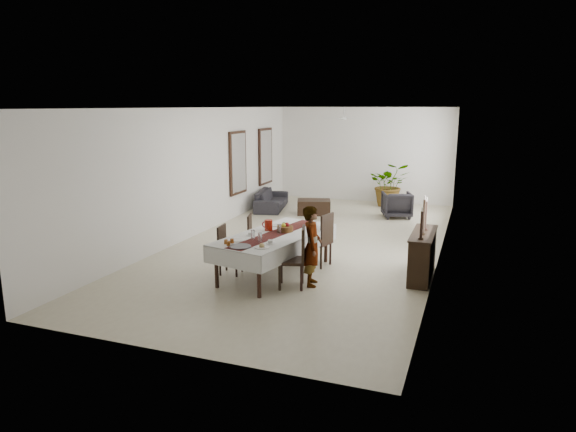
{
  "coord_description": "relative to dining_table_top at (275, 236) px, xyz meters",
  "views": [
    {
      "loc": [
        3.61,
        -11.42,
        3.25
      ],
      "look_at": [
        0.1,
        -1.85,
        1.05
      ],
      "focal_mm": 32.0,
      "sensor_mm": 36.0,
      "label": 1
    }
  ],
  "objects": [
    {
      "name": "saucer_right",
      "position": [
        0.18,
        -0.69,
        0.04
      ],
      "size": [
        0.16,
        0.16,
        0.01
      ],
      "primitive_type": "cylinder",
      "color": "white",
      "rests_on": "tablecloth_top"
    },
    {
      "name": "chair_right_far_back",
      "position": [
        0.82,
        0.77,
        0.04
      ],
      "size": [
        0.15,
        0.47,
        0.6
      ],
      "primitive_type": "cube",
      "rotation": [
        0.0,
        0.0,
        1.33
      ],
      "color": "black",
      "rests_on": "chair_right_far_seat"
    },
    {
      "name": "candlestick_mid_base",
      "position": [
        2.73,
        0.6,
        0.14
      ],
      "size": [
        0.1,
        0.1,
        0.03
      ],
      "primitive_type": "cylinder",
      "color": "black",
      "rests_on": "sideboard_top"
    },
    {
      "name": "chair_left_near_leg_fr",
      "position": [
        -0.97,
        -0.47,
        -0.57
      ],
      "size": [
        0.04,
        0.04,
        0.4
      ],
      "primitive_type": "cylinder",
      "rotation": [
        0.0,
        0.0,
        0.1
      ],
      "color": "black",
      "rests_on": "floor"
    },
    {
      "name": "wall_back",
      "position": [
        -0.05,
        8.45,
        0.82
      ],
      "size": [
        6.0,
        0.02,
        3.2
      ],
      "primitive_type": "cube",
      "color": "white",
      "rests_on": "floor"
    },
    {
      "name": "table_runner",
      "position": [
        0.0,
        0.0,
        0.04
      ],
      "size": [
        0.92,
        2.69,
        0.0
      ],
      "primitive_type": "cube",
      "rotation": [
        0.0,
        0.0,
        -0.21
      ],
      "color": "maroon",
      "rests_on": "tablecloth_top"
    },
    {
      "name": "sideboard_body",
      "position": [
        2.73,
        0.75,
        -0.34
      ],
      "size": [
        0.39,
        1.45,
        0.87
      ],
      "primitive_type": "cube",
      "color": "black",
      "rests_on": "floor"
    },
    {
      "name": "bread_near_right",
      "position": [
        0.15,
        -1.02,
        0.08
      ],
      "size": [
        0.1,
        0.1,
        0.1
      ],
      "primitive_type": "sphere",
      "color": "tan",
      "rests_on": "plate_near_right"
    },
    {
      "name": "wall_right",
      "position": [
        2.95,
        2.45,
        0.82
      ],
      "size": [
        0.02,
        12.0,
        3.2
      ],
      "primitive_type": "cube",
      "color": "white",
      "rests_on": "floor"
    },
    {
      "name": "coffee_table",
      "position": [
        -0.99,
        5.69,
        -0.56
      ],
      "size": [
        1.15,
        0.93,
        0.44
      ],
      "primitive_type": "cube",
      "rotation": [
        0.0,
        0.0,
        0.31
      ],
      "color": "black",
      "rests_on": "floor"
    },
    {
      "name": "jam_jar_b",
      "position": [
        -0.56,
        -1.0,
        0.08
      ],
      "size": [
        0.07,
        0.07,
        0.08
      ],
      "primitive_type": "cylinder",
      "color": "brown",
      "rests_on": "tablecloth_top"
    },
    {
      "name": "candlestick_mid_candle",
      "position": [
        2.73,
        0.6,
        0.82
      ],
      "size": [
        0.03,
        0.03,
        0.08
      ],
      "primitive_type": "cylinder",
      "color": "beige",
      "rests_on": "candlestick_mid_shaft"
    },
    {
      "name": "chair_left_far_back",
      "position": [
        -0.94,
        0.86,
        -0.08
      ],
      "size": [
        0.14,
        0.4,
        0.51
      ],
      "primitive_type": "cube",
      "rotation": [
        0.0,
        0.0,
        -1.32
      ],
      "color": "black",
      "rests_on": "chair_left_far_seat"
    },
    {
      "name": "tablecloth_drape_near",
      "position": [
        -0.28,
        -1.35,
        -0.12
      ],
      "size": [
        1.24,
        0.27,
        0.32
      ],
      "primitive_type": "cube",
      "rotation": [
        0.0,
        0.0,
        -0.21
      ],
      "color": "silver",
      "rests_on": "dining_table_top"
    },
    {
      "name": "pitcher_handle",
      "position": [
        -0.32,
        0.23,
        0.15
      ],
      "size": [
        0.13,
        0.05,
        0.13
      ],
      "primitive_type": "torus",
      "rotation": [
        1.57,
        0.0,
        -0.21
      ],
      "color": "maroon",
      "rests_on": "red_pitcher"
    },
    {
      "name": "fan_blade_e",
      "position": [
        0.3,
        5.45,
        2.12
      ],
      "size": [
        0.55,
        0.1,
        0.01
      ],
      "primitive_type": "cube",
      "color": "white",
      "rests_on": "fan_hub"
    },
    {
      "name": "chair_right_near_back",
      "position": [
        0.75,
        -0.54,
        0.05
      ],
      "size": [
        0.17,
        0.47,
        0.61
      ],
      "primitive_type": "cube",
      "rotation": [
        0.0,
        0.0,
        1.85
      ],
      "color": "black",
      "rests_on": "chair_right_near_seat"
    },
    {
      "name": "plate_near_left",
      "position": [
        -0.48,
        -0.72,
        0.05
      ],
      "size": [
        0.26,
        0.26,
        0.02
      ],
      "primitive_type": "cylinder",
      "color": "white",
      "rests_on": "tablecloth_top"
    },
    {
      "name": "ceiling",
      "position": [
        -0.05,
        2.45,
        2.42
      ],
      "size": [
        6.0,
        12.0,
        0.02
      ],
      "primitive_type": "cube",
      "color": "white",
      "rests_on": "wall_back"
    },
    {
      "name": "plate_far_left",
      "position": [
        -0.21,
        0.65,
        0.05
      ],
      "size": [
        0.26,
        0.26,
        0.02
      ],
      "primitive_type": "cylinder",
      "color": "silver",
      "rests_on": "tablecloth_top"
    },
    {
      "name": "mirror_glass_far",
      "position": [
        -2.98,
        6.75,
        0.82
      ],
      "size": [
        0.01,
        0.9,
        1.7
      ],
      "primitive_type": "cube",
      "color": "white",
      "rests_on": "mirror_frame_far"
    },
    {
      "name": "wall_front",
      "position": [
        -0.05,
        -3.55,
        0.82
      ],
      "size": [
        6.0,
        0.02,
        3.2
      ],
      "primitive_type": "cube",
      "color": "white",
      "rests_on": "floor"
    },
    {
      "name": "jam_jar_c",
      "position": [
        -0.49,
        -0.9,
        0.08
      ],
      "size": [
        0.07,
        0.07,
        0.08
      ],
      "primitive_type": "cylinder",
      "color": "brown",
      "rests_on": "tablecloth_top"
    },
    {
      "name": "plate_near_right",
      "position": [
        0.15,
        -1.02,
        0.05
      ],
      "size": [
        0.26,
        0.26,
        0.02
      ],
      "primitive_type": "cylinder",
      "color": "silver",
      "rests_on": "tablecloth_top"
    },
    {
      "name": "chair_right_far_leg_br",
      "position": [
        0.48,
        1.06,
        -0.54
      ],
      "size": [
        0.06,
        0.06,
        0.46
      ],
      "primitive_type": "cylinder",
      "rotation": [
        0.0,
        0.0,
        -0.24
      ],
      "color": "black",
      "rests_on": "floor"
    },
    {
      "name": "chair_left_near_seat",
      "position": [
        -0.82,
        -0.29,
        -0.35
      ],
      "size": [
        0.45,
        0.45,
        0.05
      ],
      "primitive_type": "cube",
      "rotation": [
        0.0,
        0.0,
        -1.47
      ],
      "color": "black",
      "rests_on": "chair_left_near_leg_fl"
    },
    {
      "name": "chair_left_near_back",
      "position": [
        -1.01,
        -0.3,
        -0.07
      ],
      "size": [
        0.08,
        0.41,
        0.52
      ],
      "primitive_type": "cube",
      "rotation": [
        0.0,
        0.0,
        -1.47
      ],
      "color": "black",
      "rests_on": "chair_left_near_seat"
    },
    {
      "name": "chair_right_far_leg_bl",
      "position": [
        0.38,
        0.68,
        -0.54
      ],
      "size": [
        0.06,
        0.06,
        0.46
      ],
      "primitive_type": "cylinder",
      "rotation": [
        0.0,
        0.0,
        -0.24
      ],
      "color": "black",
      "rests_on": "floor"
    },
    {
      "name": "tablecloth_drape_far",
      "position": [
        0.28,
        1.35,
        -0.12
      ],
      "size": [
        1.24,
        0.27,
        0.32
      ],
      "primitive_type": "cube",
      "rotation": [
        0.0,
        0.0,
        -0.21
      ],
      "color": "white",
      "rests_on": "dining_table_top"
    },
    {
      "name": "chair_left_far_leg_br",
      "position": [
        -0.56,
        0.79,
        -0.58
      ],
      "size": [
        0.05,
        0.05,
        0.4
      ],
      "primitive_type": "cylinder",
      "rotation": [
        0.0,
        0.0,
        0.25
      ],
      "color": "black",
      "rests_on": "floor"
    },
    {
      "name": "table_leg_fl",
      "position": [
        -0.71,
        -1.1,
        -0.4
      ],
      "size": [
        0.09,
        0.09,
        0.75
      ],
      "primitive_type": "cylinder",
      "rotation": [
        0.0,
        0.0,
        -0.21
      ],
      "color": "black",
      "rests_on": "floor"
    },
    {
      "name": "candlestick_far_base",
      "position": [
        2.73,
        0.99,
        0.14
      ],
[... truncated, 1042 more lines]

